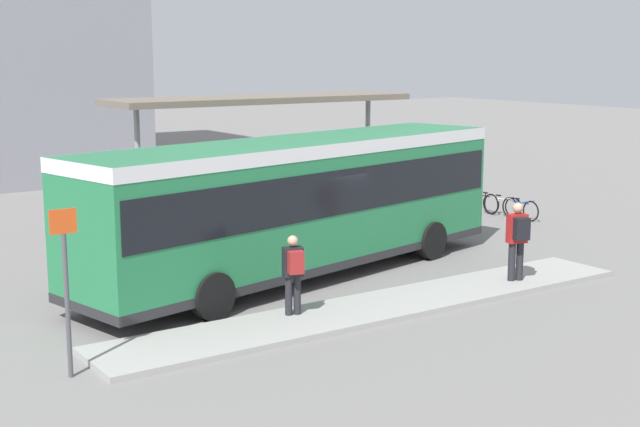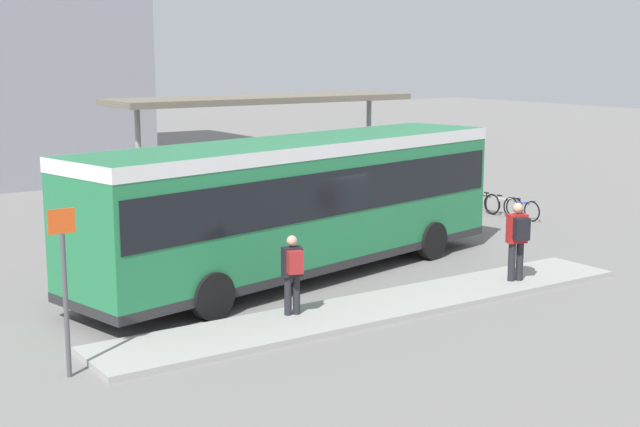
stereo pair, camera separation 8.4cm
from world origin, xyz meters
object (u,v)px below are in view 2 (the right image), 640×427
at_px(city_bus, 300,198).
at_px(bicycle_blue, 521,209).
at_px(potted_planter_near_shelter, 374,207).
at_px(pedestrian_companion, 518,237).
at_px(bicycle_black, 483,202).
at_px(bicycle_white, 503,205).
at_px(platform_sign, 65,285).
at_px(pedestrian_waiting, 293,270).

height_order(city_bus, bicycle_blue, city_bus).
relative_size(bicycle_blue, potted_planter_near_shelter, 1.20).
relative_size(pedestrian_companion, bicycle_black, 1.11).
bearing_deg(bicycle_black, bicycle_white, -166.38).
bearing_deg(platform_sign, bicycle_white, 21.41).
relative_size(city_bus, bicycle_blue, 7.76).
bearing_deg(platform_sign, bicycle_blue, 18.99).
xyz_separation_m(bicycle_white, potted_planter_near_shelter, (-4.87, 0.52, 0.34)).
bearing_deg(bicycle_black, platform_sign, 117.79).
distance_m(pedestrian_waiting, bicycle_black, 13.45).
bearing_deg(pedestrian_companion, bicycle_white, -23.76).
relative_size(bicycle_white, platform_sign, 0.55).
distance_m(pedestrian_waiting, platform_sign, 4.74).
bearing_deg(pedestrian_companion, city_bus, 65.97).
relative_size(bicycle_blue, platform_sign, 0.55).
distance_m(bicycle_blue, bicycle_black, 1.59).
distance_m(city_bus, platform_sign, 7.53).
bearing_deg(bicycle_blue, pedestrian_waiting, -66.96).
xyz_separation_m(city_bus, pedestrian_waiting, (-2.01, -2.88, -0.86)).
xyz_separation_m(pedestrian_waiting, potted_planter_near_shelter, (6.91, 6.42, -0.36)).
bearing_deg(bicycle_black, city_bus, 115.43).
xyz_separation_m(city_bus, potted_planter_near_shelter, (4.90, 3.54, -1.22)).
distance_m(bicycle_blue, potted_planter_near_shelter, 5.06).
distance_m(pedestrian_waiting, bicycle_blue, 12.86).
distance_m(city_bus, bicycle_blue, 10.15).
relative_size(bicycle_blue, bicycle_black, 0.95).
height_order(pedestrian_waiting, bicycle_white, pedestrian_waiting).
height_order(bicycle_white, potted_planter_near_shelter, potted_planter_near_shelter).
xyz_separation_m(pedestrian_companion, bicycle_black, (6.03, 7.28, -0.80)).
xyz_separation_m(pedestrian_waiting, bicycle_black, (11.65, 6.69, -0.69)).
distance_m(pedestrian_companion, platform_sign, 10.31).
height_order(city_bus, bicycle_black, city_bus).
bearing_deg(platform_sign, potted_planter_near_shelter, 31.05).
height_order(city_bus, pedestrian_waiting, city_bus).
distance_m(city_bus, bicycle_white, 10.35).
bearing_deg(bicycle_white, bicycle_blue, -8.36).
relative_size(city_bus, pedestrian_companion, 6.66).
bearing_deg(bicycle_black, pedestrian_companion, 144.23).
xyz_separation_m(bicycle_blue, platform_sign, (-16.46, -5.66, 1.22)).
bearing_deg(city_bus, platform_sign, -165.16).
height_order(bicycle_blue, potted_planter_near_shelter, potted_planter_near_shelter).
relative_size(city_bus, pedestrian_waiting, 7.46).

